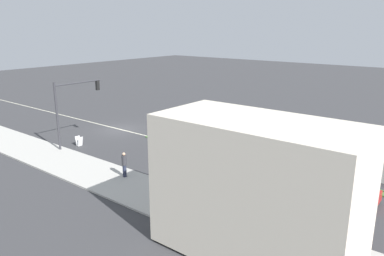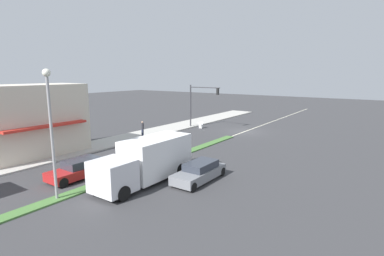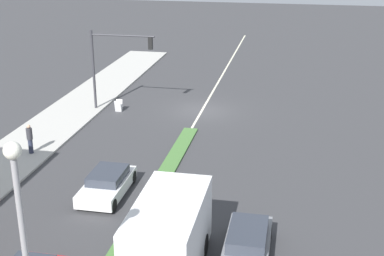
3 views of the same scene
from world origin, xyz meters
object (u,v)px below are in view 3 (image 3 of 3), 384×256
at_px(traffic_signal_main, 112,57).
at_px(delivery_truck, 163,250).
at_px(warning_aframe_sign, 119,106).
at_px(van_white, 107,184).
at_px(suv_grey, 247,246).
at_px(street_lamp, 24,242).
at_px(pedestrian, 30,138).

height_order(traffic_signal_main, delivery_truck, traffic_signal_main).
distance_m(traffic_signal_main, warning_aframe_sign, 3.49).
distance_m(warning_aframe_sign, van_white, 12.84).
height_order(delivery_truck, suv_grey, delivery_truck).
relative_size(delivery_truck, suv_grey, 1.69).
bearing_deg(suv_grey, delivery_truck, 37.25).
xyz_separation_m(street_lamp, delivery_truck, (-2.20, -5.25, -3.31)).
relative_size(delivery_truck, van_white, 1.91).
xyz_separation_m(traffic_signal_main, street_lamp, (-6.12, 24.08, 0.88)).
bearing_deg(van_white, delivery_truck, 124.78).
relative_size(van_white, suv_grey, 0.88).
height_order(street_lamp, pedestrian, street_lamp).
height_order(street_lamp, suv_grey, street_lamp).
height_order(street_lamp, delivery_truck, street_lamp).
distance_m(street_lamp, delivery_truck, 6.58).
bearing_deg(delivery_truck, van_white, -55.22).
bearing_deg(warning_aframe_sign, delivery_truck, 113.15).
relative_size(traffic_signal_main, van_white, 1.42).
xyz_separation_m(pedestrian, delivery_truck, (-10.37, 10.17, 0.44)).
xyz_separation_m(van_white, suv_grey, (-7.20, 4.21, 0.04)).
distance_m(street_lamp, pedestrian, 17.85).
relative_size(warning_aframe_sign, suv_grey, 0.19).
bearing_deg(van_white, warning_aframe_sign, -73.80).
bearing_deg(delivery_truck, pedestrian, -44.43).
distance_m(street_lamp, warning_aframe_sign, 24.99).
bearing_deg(suv_grey, warning_aframe_sign, -56.90).
bearing_deg(delivery_truck, street_lamp, 67.26).
bearing_deg(delivery_truck, warning_aframe_sign, -66.85).
xyz_separation_m(warning_aframe_sign, delivery_truck, (-7.98, 18.67, 1.04)).
xyz_separation_m(pedestrian, warning_aframe_sign, (-2.39, -8.50, -0.61)).
height_order(pedestrian, delivery_truck, delivery_truck).
distance_m(traffic_signal_main, van_white, 13.51).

